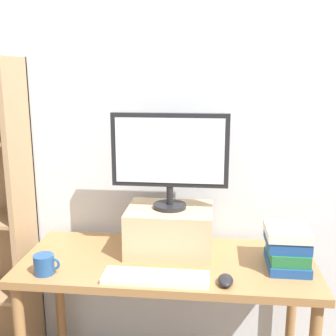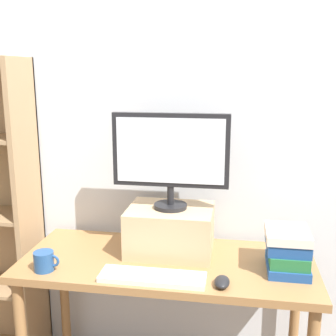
{
  "view_description": "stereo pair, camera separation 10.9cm",
  "coord_description": "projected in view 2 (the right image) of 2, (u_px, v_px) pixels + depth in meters",
  "views": [
    {
      "loc": [
        0.2,
        -1.82,
        1.63
      ],
      "look_at": [
        -0.0,
        0.04,
        1.2
      ],
      "focal_mm": 45.0,
      "sensor_mm": 36.0,
      "label": 1
    },
    {
      "loc": [
        0.3,
        -1.81,
        1.63
      ],
      "look_at": [
        -0.0,
        0.04,
        1.2
      ],
      "focal_mm": 45.0,
      "sensor_mm": 36.0,
      "label": 2
    }
  ],
  "objects": [
    {
      "name": "back_wall",
      "position": [
        179.0,
        135.0,
        2.23
      ],
      "size": [
        7.0,
        0.08,
        2.6
      ],
      "color": "silver",
      "rests_on": "ground_plane"
    },
    {
      "name": "desk",
      "position": [
        167.0,
        278.0,
        2.0
      ],
      "size": [
        1.37,
        0.58,
        0.77
      ],
      "color": "#9E7042",
      "rests_on": "ground_plane"
    },
    {
      "name": "riser_box",
      "position": [
        170.0,
        230.0,
        2.05
      ],
      "size": [
        0.41,
        0.31,
        0.22
      ],
      "color": "tan",
      "rests_on": "desk"
    },
    {
      "name": "computer_monitor",
      "position": [
        170.0,
        154.0,
        1.97
      ],
      "size": [
        0.55,
        0.16,
        0.46
      ],
      "color": "black",
      "rests_on": "riser_box"
    },
    {
      "name": "keyboard",
      "position": [
        153.0,
        277.0,
        1.79
      ],
      "size": [
        0.45,
        0.13,
        0.02
      ],
      "color": "silver",
      "rests_on": "desk"
    },
    {
      "name": "computer_mouse",
      "position": [
        222.0,
        282.0,
        1.73
      ],
      "size": [
        0.06,
        0.1,
        0.04
      ],
      "color": "black",
      "rests_on": "desk"
    },
    {
      "name": "book_stack",
      "position": [
        287.0,
        250.0,
        1.86
      ],
      "size": [
        0.19,
        0.25,
        0.19
      ],
      "color": "navy",
      "rests_on": "desk"
    },
    {
      "name": "coffee_mug",
      "position": [
        44.0,
        261.0,
        1.87
      ],
      "size": [
        0.12,
        0.09,
        0.09
      ],
      "color": "#234C84",
      "rests_on": "desk"
    }
  ]
}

